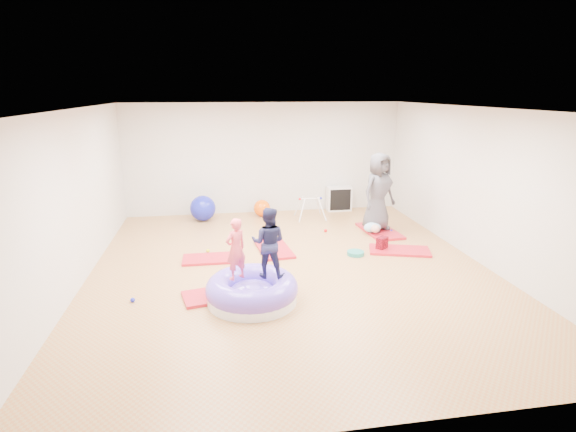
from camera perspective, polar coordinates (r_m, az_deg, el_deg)
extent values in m
cube|color=#A7844E|center=(8.10, 0.35, -6.71)|extent=(7.00, 8.00, 0.01)
cube|color=silver|center=(7.49, 0.38, 13.50)|extent=(7.00, 8.00, 0.01)
cube|color=silver|center=(11.57, -3.01, 7.30)|extent=(7.00, 0.01, 2.80)
cube|color=silver|center=(3.98, 10.28, -9.64)|extent=(7.00, 0.01, 2.80)
cube|color=silver|center=(7.89, -25.58, 1.79)|extent=(0.01, 8.00, 2.80)
cube|color=silver|center=(8.94, 23.10, 3.56)|extent=(0.01, 8.00, 2.80)
cube|color=red|center=(7.17, -8.48, -9.79)|extent=(1.25, 0.81, 0.05)
cube|color=red|center=(8.62, -9.53, -5.35)|extent=(1.12, 0.57, 0.05)
cube|color=red|center=(9.01, -1.81, -4.18)|extent=(0.71, 1.24, 0.05)
cube|color=red|center=(9.19, 13.97, -4.26)|extent=(1.29, 0.90, 0.05)
cube|color=red|center=(10.33, 11.54, -1.86)|extent=(0.75, 1.34, 0.05)
cylinder|color=white|center=(6.91, -4.57, -10.17)|extent=(1.35, 1.35, 0.15)
torus|color=#684ADC|center=(6.85, -4.59, -9.10)|extent=(1.40, 1.40, 0.37)
ellipsoid|color=#684ADC|center=(6.89, -4.58, -9.76)|extent=(0.74, 0.74, 0.33)
imported|color=#FF5262|center=(6.67, -6.66, -3.78)|extent=(0.41, 0.38, 0.94)
imported|color=#1D1F44|center=(6.69, -2.51, -2.99)|extent=(0.63, 0.55, 1.08)
imported|color=#424048|center=(10.13, 11.41, 3.03)|extent=(1.00, 0.87, 1.73)
ellipsoid|color=#9AC4E7|center=(10.08, 10.66, -1.43)|extent=(0.39, 0.25, 0.22)
sphere|color=#E0A793|center=(9.91, 11.02, -1.58)|extent=(0.18, 0.18, 0.18)
sphere|color=red|center=(6.79, -5.21, -11.08)|extent=(0.07, 0.07, 0.07)
sphere|color=#D3DF0E|center=(9.00, -10.14, -4.36)|extent=(0.07, 0.07, 0.07)
sphere|color=#161CAE|center=(7.27, -19.13, -10.05)|extent=(0.07, 0.07, 0.07)
sphere|color=red|center=(10.15, 4.79, -1.85)|extent=(0.07, 0.07, 0.07)
sphere|color=#161CAE|center=(10.33, 12.97, -1.89)|extent=(0.07, 0.07, 0.07)
sphere|color=green|center=(8.00, -4.28, -6.78)|extent=(0.07, 0.07, 0.07)
sphere|color=#161CAE|center=(11.13, -10.76, 0.98)|extent=(0.62, 0.62, 0.62)
sphere|color=#FC5B04|center=(11.37, -3.33, 1.01)|extent=(0.42, 0.42, 0.42)
cylinder|color=silver|center=(10.80, 1.79, 0.68)|extent=(0.20, 0.21, 0.54)
cylinder|color=silver|center=(11.24, 1.34, 1.28)|extent=(0.20, 0.21, 0.54)
cylinder|color=silver|center=(10.91, 4.39, 0.79)|extent=(0.20, 0.21, 0.54)
cylinder|color=silver|center=(11.34, 3.84, 1.38)|extent=(0.20, 0.21, 0.54)
cylinder|color=silver|center=(11.01, 2.86, 2.23)|extent=(0.53, 0.03, 0.03)
sphere|color=red|center=(10.96, 1.52, 2.18)|extent=(0.06, 0.06, 0.06)
sphere|color=#161CAE|center=(11.07, 4.19, 2.28)|extent=(0.06, 0.06, 0.06)
cube|color=silver|center=(11.95, 6.47, 2.22)|extent=(0.64, 0.31, 0.64)
cube|color=black|center=(11.81, 6.67, 2.05)|extent=(0.55, 0.02, 0.55)
cube|color=silver|center=(11.91, 6.53, 2.17)|extent=(0.02, 0.22, 0.56)
cube|color=silver|center=(11.91, 6.53, 2.17)|extent=(0.56, 0.22, 0.02)
cylinder|color=#1D7D74|center=(8.83, 8.58, -4.68)|extent=(0.33, 0.33, 0.07)
cube|color=maroon|center=(9.14, 11.85, -3.48)|extent=(0.28, 0.26, 0.27)
cylinder|color=#D3DF0E|center=(7.11, -6.01, -9.99)|extent=(0.20, 0.20, 0.03)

